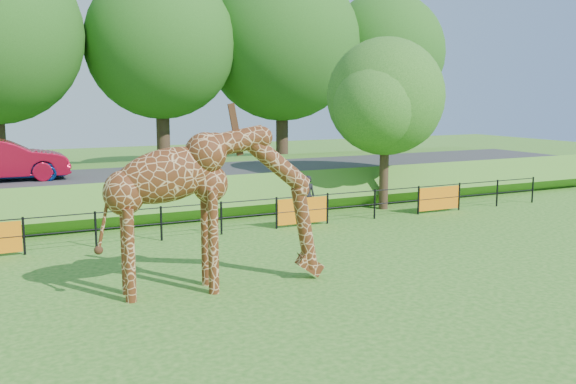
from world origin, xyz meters
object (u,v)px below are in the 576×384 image
at_px(giraffe, 216,208).
at_px(car_red, 1,160).
at_px(car_blue, 11,162).
at_px(visitor, 307,196).
at_px(tree_east, 387,101).

bearing_deg(giraffe, car_red, 115.29).
xyz_separation_m(car_blue, visitor, (9.98, -4.46, -1.33)).
relative_size(visitor, tree_east, 0.23).
xyz_separation_m(giraffe, car_blue, (-3.75, 11.59, 0.17)).
distance_m(giraffe, visitor, 9.53).
xyz_separation_m(car_red, visitor, (10.30, -4.36, -1.42)).
height_order(giraffe, car_red, giraffe).
relative_size(giraffe, tree_east, 0.80).
xyz_separation_m(car_blue, car_red, (-0.32, -0.11, 0.09)).
distance_m(visitor, tree_east, 4.98).
bearing_deg(tree_east, car_blue, 161.70).
bearing_deg(giraffe, tree_east, 41.87).
bearing_deg(car_red, giraffe, -159.85).
height_order(car_red, visitor, car_red).
bearing_deg(car_blue, visitor, -107.47).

